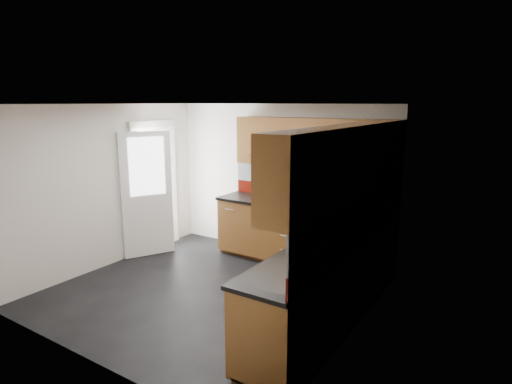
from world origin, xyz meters
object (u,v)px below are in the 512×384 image
Objects in this scene: utensil_pot at (293,195)px; toaster at (345,204)px; food_processor at (363,211)px; gas_hob at (295,203)px.

toaster is (0.85, -0.06, -0.02)m from utensil_pot.
food_processor is at bearing -48.23° from toaster.
toaster is at bearing -3.97° from utensil_pot.
utensil_pot is at bearing 157.16° from food_processor.
toaster reaches higher than gas_hob.
utensil_pot is 1.76× the size of toaster.
gas_hob is 0.75m from toaster.
toaster is at bearing 131.77° from food_processor.
toaster is 0.83× the size of food_processor.
gas_hob is 2.24× the size of toaster.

